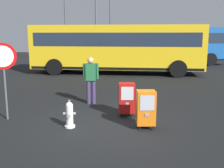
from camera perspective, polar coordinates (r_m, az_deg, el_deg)
The scene contains 11 objects.
ground_plane at distance 7.48m, azimuth -2.14°, elevation -8.52°, with size 60.00×60.00×0.00m, color black.
fire_hydrant at distance 7.18m, azimuth -9.16°, elevation -6.55°, with size 0.33×0.31×0.75m.
newspaper_box_primary at distance 7.00m, azimuth 7.32°, elevation -5.08°, with size 0.48×0.42×1.02m.
newspaper_box_secondary at distance 8.00m, azimuth 3.20°, elevation -3.00°, with size 0.48×0.42×1.02m.
stop_sign at distance 8.10m, azimuth -22.40°, elevation 3.78°, with size 0.71×0.31×2.23m.
pedestrian at distance 9.37m, azimuth -4.58°, elevation 1.36°, with size 0.55×0.22×1.67m.
bus_near at distance 16.76m, azimuth 1.04°, elevation 8.13°, with size 10.74×3.90×3.00m.
bus_far at distance 21.94m, azimuth 10.54°, elevation 8.57°, with size 10.73×3.78×3.00m.
street_light_near_left at distance 23.75m, azimuth -0.39°, elevation 16.19°, with size 0.32×0.32×8.30m.
street_light_near_right at distance 23.55m, azimuth -10.12°, elevation 15.71°, with size 0.32×0.32×8.00m.
street_light_far_left at distance 21.70m, azimuth -3.51°, elevation 16.70°, with size 0.32×0.32×8.31m.
Camera 1 is at (0.14, -7.07, 2.47)m, focal length 42.36 mm.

